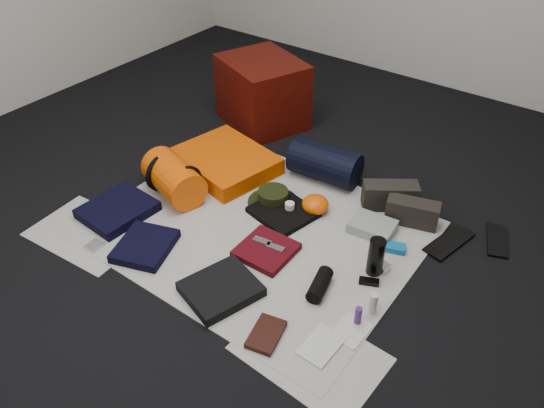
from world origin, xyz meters
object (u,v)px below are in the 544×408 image
Objects in this scene: stuff_sack at (174,178)px; paperback_book at (266,334)px; sleeping_pad at (225,161)px; navy_duffel at (325,163)px; water_bottle at (376,257)px; red_cabinet at (262,92)px; compact_camera at (379,265)px.

stuff_sack reaches higher than paperback_book.
navy_duffel is at bearing 26.24° from sleeping_pad.
sleeping_pad is at bearing -158.77° from navy_duffel.
stuff_sack is (-0.06, -0.37, 0.06)m from sleeping_pad.
water_bottle is (0.61, -0.53, -0.01)m from navy_duffel.
sleeping_pad is at bearing 124.87° from paperback_book.
navy_duffel is 2.09× the size of water_bottle.
red_cabinet is 1.43× the size of stuff_sack.
stuff_sack is at bearing -138.29° from navy_duffel.
paperback_book is at bearing -95.25° from compact_camera.
red_cabinet is at bearing 149.18° from navy_duffel.
red_cabinet is at bearing 96.74° from stuff_sack.
compact_camera is (1.16, -0.22, -0.03)m from sleeping_pad.
navy_duffel reaches higher than compact_camera.
water_bottle is 0.09m from compact_camera.
navy_duffel reaches higher than paperback_book.
navy_duffel is 0.79m from compact_camera.
navy_duffel is 0.80m from water_bottle.
stuff_sack reaches higher than sleeping_pad.
red_cabinet is at bearing 114.59° from paperback_book.
stuff_sack is 1.93× the size of water_bottle.
paperback_book is (0.42, -1.14, -0.09)m from navy_duffel.
compact_camera is at bearing -10.95° from sleeping_pad.
sleeping_pad is 3.05× the size of paperback_book.
navy_duffel is at bearing 139.05° from water_bottle.
water_bottle is 1.06× the size of paperback_book.
water_bottle is at bearing -45.95° from navy_duffel.
paperback_book is (-0.19, -0.61, -0.08)m from water_bottle.
sleeping_pad is 0.60m from navy_duffel.
stuff_sack reaches higher than compact_camera.
stuff_sack is at bearing -174.81° from water_bottle.
water_bottle reaches higher than paperback_book.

